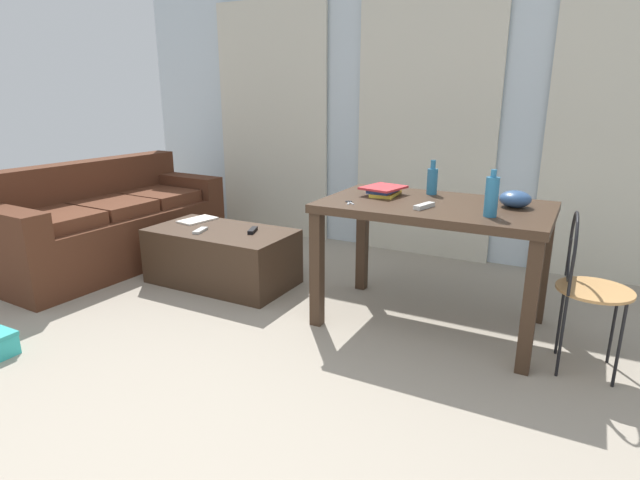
# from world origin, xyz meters

# --- Properties ---
(ground_plane) EXTENTS (7.91, 7.91, 0.00)m
(ground_plane) POSITION_xyz_m (0.00, 1.25, 0.00)
(ground_plane) COLOR gray
(wall_back) EXTENTS (6.01, 0.10, 2.42)m
(wall_back) POSITION_xyz_m (0.00, 3.29, 1.21)
(wall_back) COLOR silver
(wall_back) RESTS_ON ground
(curtains) EXTENTS (4.28, 0.03, 2.23)m
(curtains) POSITION_xyz_m (0.00, 3.21, 1.11)
(curtains) COLOR beige
(curtains) RESTS_ON ground
(couch) EXTENTS (0.91, 1.92, 0.84)m
(couch) POSITION_xyz_m (-2.23, 1.72, 0.33)
(couch) COLOR #4C2819
(couch) RESTS_ON ground
(coffee_table) EXTENTS (1.07, 0.58, 0.42)m
(coffee_table) POSITION_xyz_m (-1.09, 1.80, 0.21)
(coffee_table) COLOR #382619
(coffee_table) RESTS_ON ground
(craft_table) EXTENTS (1.31, 0.79, 0.77)m
(craft_table) POSITION_xyz_m (0.50, 1.84, 0.66)
(craft_table) COLOR #382619
(craft_table) RESTS_ON ground
(wire_chair) EXTENTS (0.36, 0.37, 0.84)m
(wire_chair) POSITION_xyz_m (1.32, 1.66, 0.52)
(wire_chair) COLOR #B7844C
(wire_chair) RESTS_ON ground
(bottle_near) EXTENTS (0.07, 0.07, 0.25)m
(bottle_near) POSITION_xyz_m (0.85, 1.64, 0.88)
(bottle_near) COLOR teal
(bottle_near) RESTS_ON craft_table
(bottle_far) EXTENTS (0.07, 0.07, 0.22)m
(bottle_far) POSITION_xyz_m (0.40, 2.09, 0.86)
(bottle_far) COLOR teal
(bottle_far) RESTS_ON craft_table
(bowl) EXTENTS (0.18, 0.18, 0.09)m
(bowl) POSITION_xyz_m (0.93, 1.94, 0.82)
(bowl) COLOR #2D4C7A
(bowl) RESTS_ON craft_table
(book_stack) EXTENTS (0.27, 0.29, 0.06)m
(book_stack) POSITION_xyz_m (0.14, 1.92, 0.80)
(book_stack) COLOR gold
(book_stack) RESTS_ON craft_table
(tv_remote_on_table) EXTENTS (0.08, 0.17, 0.02)m
(tv_remote_on_table) POSITION_xyz_m (0.48, 1.68, 0.78)
(tv_remote_on_table) COLOR #B7B7B2
(tv_remote_on_table) RESTS_ON craft_table
(scissors) EXTENTS (0.08, 0.10, 0.00)m
(scissors) POSITION_xyz_m (0.05, 1.61, 0.77)
(scissors) COLOR #9EA0A5
(scissors) RESTS_ON craft_table
(tv_remote_primary) EXTENTS (0.09, 0.15, 0.03)m
(tv_remote_primary) POSITION_xyz_m (-0.84, 1.85, 0.43)
(tv_remote_primary) COLOR black
(tv_remote_primary) RESTS_ON coffee_table
(tv_remote_secondary) EXTENTS (0.09, 0.16, 0.02)m
(tv_remote_secondary) POSITION_xyz_m (-1.18, 1.68, 0.43)
(tv_remote_secondary) COLOR #B7B7B2
(tv_remote_secondary) RESTS_ON coffee_table
(magazine) EXTENTS (0.22, 0.32, 0.01)m
(magazine) POSITION_xyz_m (-1.42, 1.93, 0.42)
(magazine) COLOR silver
(magazine) RESTS_ON coffee_table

